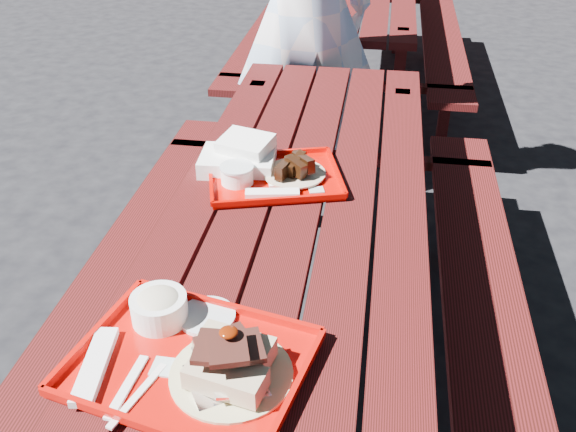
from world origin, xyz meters
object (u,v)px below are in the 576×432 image
object	(u,v)px
picnic_table_near	(296,262)
near_tray	(194,347)
picnic_table_far	(356,14)
far_tray	(272,176)
person	(305,9)

from	to	relation	value
picnic_table_near	near_tray	distance (m)	0.67
picnic_table_far	near_tray	bearing A→B (deg)	-92.04
far_tray	picnic_table_far	bearing A→B (deg)	87.96
person	picnic_table_far	bearing A→B (deg)	-117.94
near_tray	person	bearing A→B (deg)	91.09
picnic_table_near	near_tray	size ratio (longest dim) A/B	4.50
near_tray	far_tray	size ratio (longest dim) A/B	1.14
near_tray	person	distance (m)	2.04
picnic_table_near	picnic_table_far	world-z (taller)	same
picnic_table_far	far_tray	xyz separation A→B (m)	(-0.09, -2.65, 0.21)
near_tray	far_tray	bearing A→B (deg)	87.95
far_tray	person	bearing A→B (deg)	93.00
person	far_tray	bearing A→B (deg)	71.66
picnic_table_far	near_tray	size ratio (longest dim) A/B	4.50
picnic_table_far	far_tray	world-z (taller)	far_tray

